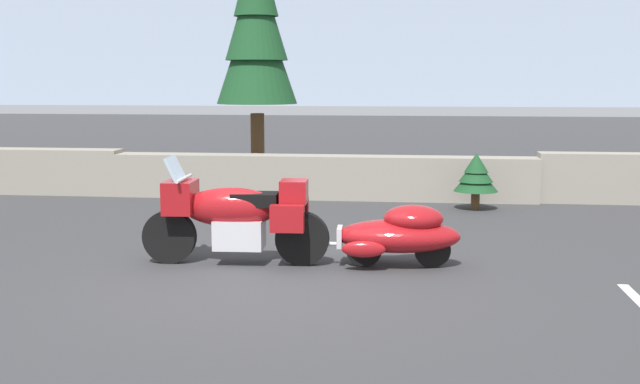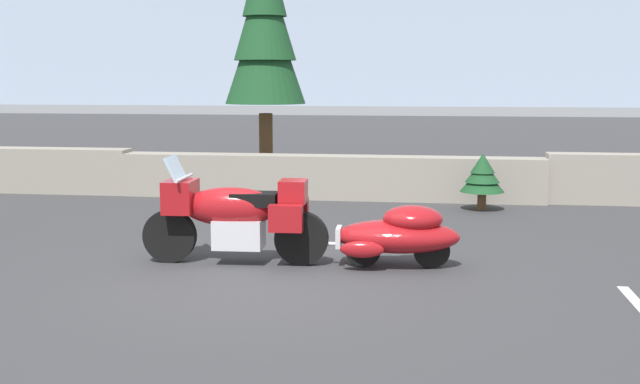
{
  "view_description": "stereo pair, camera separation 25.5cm",
  "coord_description": "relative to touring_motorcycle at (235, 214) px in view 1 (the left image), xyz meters",
  "views": [
    {
      "loc": [
        1.65,
        -8.48,
        2.27
      ],
      "look_at": [
        0.52,
        1.22,
        0.85
      ],
      "focal_mm": 43.97,
      "sensor_mm": 36.0,
      "label": 1
    },
    {
      "loc": [
        1.9,
        -8.44,
        2.27
      ],
      "look_at": [
        0.52,
        1.22,
        0.85
      ],
      "focal_mm": 43.97,
      "sensor_mm": 36.0,
      "label": 2
    }
  ],
  "objects": [
    {
      "name": "ground_plane",
      "position": [
        0.48,
        -0.78,
        -0.62
      ],
      "size": [
        80.0,
        80.0,
        0.0
      ],
      "primitive_type": "plane",
      "color": "#38383A"
    },
    {
      "name": "stone_guard_wall",
      "position": [
        0.3,
        5.43,
        -0.18
      ],
      "size": [
        24.0,
        0.61,
        0.92
      ],
      "color": "gray",
      "rests_on": "ground"
    },
    {
      "name": "distant_ridgeline",
      "position": [
        0.48,
        95.45,
        7.38
      ],
      "size": [
        240.0,
        80.0,
        16.0
      ],
      "primitive_type": "cube",
      "color": "#99A8BF",
      "rests_on": "ground"
    },
    {
      "name": "touring_motorcycle",
      "position": [
        0.0,
        0.0,
        0.0
      ],
      "size": [
        2.31,
        0.8,
        1.33
      ],
      "color": "black",
      "rests_on": "ground"
    },
    {
      "name": "car_shaped_trailer",
      "position": [
        2.01,
        0.09,
        -0.21
      ],
      "size": [
        2.21,
        0.8,
        0.76
      ],
      "color": "black",
      "rests_on": "ground"
    },
    {
      "name": "pine_tree_tall",
      "position": [
        -1.05,
        6.84,
        2.74
      ],
      "size": [
        1.67,
        1.67,
        5.36
      ],
      "color": "brown",
      "rests_on": "ground"
    },
    {
      "name": "pine_sapling_near",
      "position": [
        3.27,
        4.47,
        -0.0
      ],
      "size": [
        0.76,
        0.76,
        0.99
      ],
      "color": "brown",
      "rests_on": "ground"
    }
  ]
}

